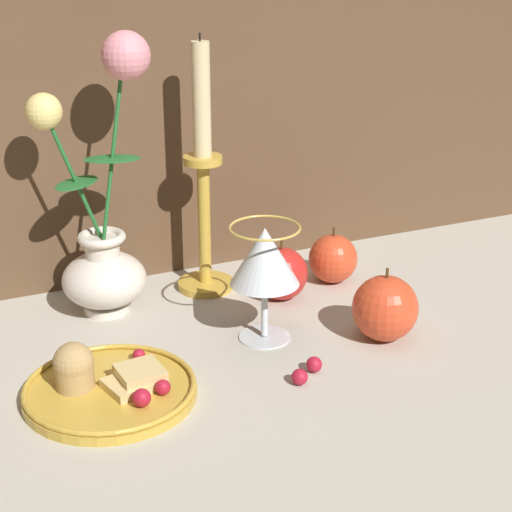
{
  "coord_description": "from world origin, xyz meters",
  "views": [
    {
      "loc": [
        -0.31,
        -0.86,
        0.49
      ],
      "look_at": [
        0.08,
        0.01,
        0.1
      ],
      "focal_mm": 60.0,
      "sensor_mm": 36.0,
      "label": 1
    }
  ],
  "objects_px": {
    "plate_with_pastries": "(106,385)",
    "apple_beside_vase": "(385,308)",
    "vase": "(104,232)",
    "apple_near_glass": "(281,274)",
    "wine_glass": "(265,260)",
    "apple_at_table_edge": "(333,259)",
    "candlestick": "(203,188)"
  },
  "relations": [
    {
      "from": "plate_with_pastries",
      "to": "apple_beside_vase",
      "type": "bearing_deg",
      "value": -0.97
    },
    {
      "from": "candlestick",
      "to": "apple_near_glass",
      "type": "height_order",
      "value": "candlestick"
    },
    {
      "from": "apple_near_glass",
      "to": "vase",
      "type": "bearing_deg",
      "value": 166.28
    },
    {
      "from": "wine_glass",
      "to": "apple_at_table_edge",
      "type": "xyz_separation_m",
      "value": [
        0.16,
        0.12,
        -0.07
      ]
    },
    {
      "from": "plate_with_pastries",
      "to": "apple_near_glass",
      "type": "xyz_separation_m",
      "value": [
        0.28,
        0.15,
        0.02
      ]
    },
    {
      "from": "candlestick",
      "to": "apple_at_table_edge",
      "type": "xyz_separation_m",
      "value": [
        0.17,
        -0.05,
        -0.11
      ]
    },
    {
      "from": "plate_with_pastries",
      "to": "candlestick",
      "type": "relative_size",
      "value": 0.54
    },
    {
      "from": "vase",
      "to": "plate_with_pastries",
      "type": "relative_size",
      "value": 1.91
    },
    {
      "from": "plate_with_pastries",
      "to": "apple_beside_vase",
      "type": "distance_m",
      "value": 0.35
    },
    {
      "from": "vase",
      "to": "apple_beside_vase",
      "type": "relative_size",
      "value": 3.85
    },
    {
      "from": "plate_with_pastries",
      "to": "apple_near_glass",
      "type": "distance_m",
      "value": 0.32
    },
    {
      "from": "apple_at_table_edge",
      "to": "vase",
      "type": "bearing_deg",
      "value": 173.87
    },
    {
      "from": "candlestick",
      "to": "apple_near_glass",
      "type": "relative_size",
      "value": 4.15
    },
    {
      "from": "vase",
      "to": "plate_with_pastries",
      "type": "xyz_separation_m",
      "value": [
        -0.06,
        -0.2,
        -0.1
      ]
    },
    {
      "from": "wine_glass",
      "to": "apple_beside_vase",
      "type": "distance_m",
      "value": 0.16
    },
    {
      "from": "vase",
      "to": "apple_beside_vase",
      "type": "distance_m",
      "value": 0.36
    },
    {
      "from": "apple_near_glass",
      "to": "apple_at_table_edge",
      "type": "bearing_deg",
      "value": 13.03
    },
    {
      "from": "wine_glass",
      "to": "apple_at_table_edge",
      "type": "relative_size",
      "value": 1.8
    },
    {
      "from": "apple_at_table_edge",
      "to": "wine_glass",
      "type": "bearing_deg",
      "value": -143.6
    },
    {
      "from": "candlestick",
      "to": "apple_at_table_edge",
      "type": "relative_size",
      "value": 4.29
    },
    {
      "from": "apple_near_glass",
      "to": "apple_at_table_edge",
      "type": "height_order",
      "value": "apple_near_glass"
    },
    {
      "from": "wine_glass",
      "to": "apple_beside_vase",
      "type": "height_order",
      "value": "wine_glass"
    },
    {
      "from": "vase",
      "to": "apple_beside_vase",
      "type": "height_order",
      "value": "vase"
    },
    {
      "from": "apple_beside_vase",
      "to": "apple_near_glass",
      "type": "distance_m",
      "value": 0.17
    },
    {
      "from": "vase",
      "to": "wine_glass",
      "type": "distance_m",
      "value": 0.22
    },
    {
      "from": "wine_glass",
      "to": "apple_at_table_edge",
      "type": "height_order",
      "value": "wine_glass"
    },
    {
      "from": "wine_glass",
      "to": "vase",
      "type": "bearing_deg",
      "value": 135.76
    },
    {
      "from": "plate_with_pastries",
      "to": "apple_beside_vase",
      "type": "xyz_separation_m",
      "value": [
        0.34,
        -0.01,
        0.03
      ]
    },
    {
      "from": "plate_with_pastries",
      "to": "wine_glass",
      "type": "xyz_separation_m",
      "value": [
        0.21,
        0.05,
        0.09
      ]
    },
    {
      "from": "vase",
      "to": "plate_with_pastries",
      "type": "height_order",
      "value": "vase"
    },
    {
      "from": "candlestick",
      "to": "apple_at_table_edge",
      "type": "distance_m",
      "value": 0.21
    },
    {
      "from": "vase",
      "to": "apple_beside_vase",
      "type": "bearing_deg",
      "value": -36.2
    }
  ]
}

